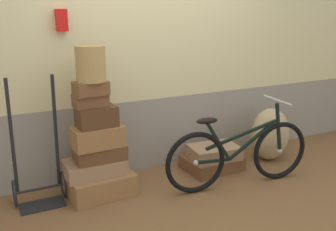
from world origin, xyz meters
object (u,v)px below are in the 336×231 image
at_px(suitcase_7, 212,163).
at_px(suitcase_8, 214,152).
at_px(suitcase_4, 97,117).
at_px(suitcase_1, 95,167).
at_px(luggage_trolley, 38,174).
at_px(suitcase_0, 102,185).
at_px(suitcase_5, 90,100).
at_px(bicycle, 239,154).
at_px(suitcase_2, 100,152).
at_px(wicker_basket, 91,64).
at_px(burlap_sack, 270,134).
at_px(suitcase_3, 97,137).
at_px(suitcase_6, 91,88).

xyz_separation_m(suitcase_7, suitcase_8, (-0.01, -0.04, 0.14)).
relative_size(suitcase_4, suitcase_8, 0.68).
relative_size(suitcase_1, luggage_trolley, 0.47).
distance_m(suitcase_0, suitcase_5, 0.84).
bearing_deg(suitcase_5, suitcase_4, -47.44).
bearing_deg(bicycle, suitcase_1, 161.24).
xyz_separation_m(suitcase_2, wicker_basket, (-0.04, -0.01, 0.85)).
relative_size(luggage_trolley, burlap_sack, 1.91).
xyz_separation_m(suitcase_0, suitcase_3, (-0.01, 0.02, 0.49)).
height_order(wicker_basket, burlap_sack, wicker_basket).
relative_size(suitcase_0, suitcase_2, 1.30).
relative_size(luggage_trolley, bicycle, 0.76).
relative_size(suitcase_0, burlap_sack, 0.97).
height_order(suitcase_6, bicycle, suitcase_6).
height_order(suitcase_2, suitcase_8, suitcase_2).
bearing_deg(suitcase_5, suitcase_8, -4.47).
relative_size(suitcase_8, wicker_basket, 1.67).
distance_m(suitcase_7, suitcase_8, 0.15).
xyz_separation_m(suitcase_7, burlap_sack, (0.77, -0.06, 0.24)).
height_order(suitcase_3, suitcase_8, suitcase_3).
bearing_deg(suitcase_4, wicker_basket, 154.96).
xyz_separation_m(suitcase_8, wicker_basket, (-1.33, 0.01, 1.06)).
bearing_deg(suitcase_3, suitcase_8, -2.82).
bearing_deg(suitcase_3, suitcase_5, 129.70).
bearing_deg(bicycle, suitcase_0, 162.39).
height_order(suitcase_4, burlap_sack, suitcase_4).
xyz_separation_m(suitcase_1, suitcase_3, (0.03, -0.03, 0.31)).
relative_size(suitcase_6, luggage_trolley, 0.25).
bearing_deg(suitcase_1, suitcase_0, -44.94).
relative_size(suitcase_6, wicker_basket, 0.93).
relative_size(suitcase_0, wicker_basket, 1.91).
height_order(suitcase_3, bicycle, bicycle).
distance_m(wicker_basket, burlap_sack, 2.32).
distance_m(luggage_trolley, bicycle, 1.94).
xyz_separation_m(suitcase_0, suitcase_5, (-0.05, 0.06, 0.83)).
xyz_separation_m(suitcase_1, suitcase_7, (1.35, 0.01, -0.21)).
relative_size(burlap_sack, bicycle, 0.40).
bearing_deg(suitcase_1, suitcase_3, -39.85).
bearing_deg(suitcase_2, suitcase_3, -139.53).
height_order(wicker_basket, bicycle, wicker_basket).
bearing_deg(suitcase_8, suitcase_0, -172.73).
bearing_deg(wicker_basket, burlap_sack, -0.94).
height_order(suitcase_1, suitcase_5, suitcase_5).
bearing_deg(burlap_sack, suitcase_7, 175.31).
bearing_deg(suitcase_2, suitcase_4, -135.15).
relative_size(suitcase_2, suitcase_8, 0.88).
relative_size(wicker_basket, luggage_trolley, 0.27).
distance_m(suitcase_6, wicker_basket, 0.22).
xyz_separation_m(suitcase_3, suitcase_4, (0.00, 0.00, 0.19)).
height_order(suitcase_2, suitcase_4, suitcase_4).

